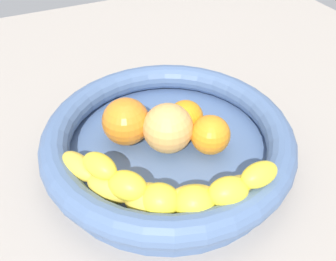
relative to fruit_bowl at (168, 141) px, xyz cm
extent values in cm
cube|color=#A49A91|center=(0.00, 0.00, -4.52)|extent=(120.00, 120.00, 3.00)
cylinder|color=#4C6693|center=(0.00, 0.00, -2.04)|extent=(31.43, 31.43, 1.94)
torus|color=#4C6693|center=(0.00, 0.00, 0.87)|extent=(34.15, 34.15, 3.88)
ellipsoid|color=yellow|center=(10.50, 4.35, 3.83)|extent=(4.60, 5.47, 2.77)
ellipsoid|color=yellow|center=(8.42, 7.50, 2.72)|extent=(5.63, 5.79, 3.37)
ellipsoid|color=yellow|center=(5.65, 10.07, 1.61)|extent=(6.16, 5.99, 3.97)
ellipsoid|color=yellow|center=(2.35, 11.90, 1.61)|extent=(5.88, 5.46, 3.97)
ellipsoid|color=yellow|center=(-1.29, 12.90, 2.72)|extent=(5.18, 4.03, 3.37)
ellipsoid|color=yellow|center=(-5.06, 13.01, 3.83)|extent=(4.96, 3.19, 2.77)
ellipsoid|color=yellow|center=(12.48, 1.57, 2.02)|extent=(4.67, 6.46, 2.68)
ellipsoid|color=yellow|center=(10.03, 5.81, 1.50)|extent=(6.31, 6.73, 3.40)
ellipsoid|color=yellow|center=(6.49, 9.18, 0.99)|extent=(7.19, 6.77, 4.12)
ellipsoid|color=yellow|center=(2.14, 11.41, 1.50)|extent=(6.67, 5.12, 3.40)
ellipsoid|color=yellow|center=(-2.67, 12.32, 2.02)|extent=(6.00, 2.93, 2.68)
sphere|color=orange|center=(-3.67, -1.98, 1.47)|extent=(5.08, 5.08, 5.08)
sphere|color=orange|center=(-4.92, 2.84, 1.61)|extent=(5.37, 5.37, 5.37)
sphere|color=orange|center=(4.56, -3.78, 2.23)|extent=(6.61, 6.61, 6.61)
sphere|color=#E7A95B|center=(0.22, 0.20, 2.33)|extent=(6.80, 6.80, 6.80)
camera|label=1|loc=(15.60, 33.72, 33.79)|focal=39.17mm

